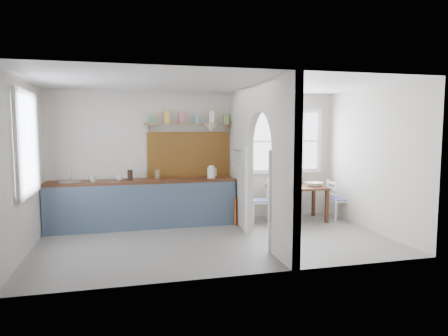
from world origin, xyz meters
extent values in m
cube|color=slate|center=(0.00, 0.00, 0.00)|extent=(5.80, 3.20, 0.01)
cube|color=beige|center=(0.00, 0.00, 2.60)|extent=(5.80, 3.20, 0.01)
cube|color=beige|center=(0.00, 1.60, 1.30)|extent=(5.80, 0.01, 2.60)
cube|color=beige|center=(0.00, -1.60, 1.30)|extent=(5.80, 0.01, 2.60)
cube|color=beige|center=(-2.90, 0.00, 1.30)|extent=(0.01, 3.20, 2.60)
cube|color=beige|center=(2.90, 0.00, 1.30)|extent=(0.01, 3.20, 2.60)
cube|color=beige|center=(0.70, -1.20, 1.30)|extent=(0.12, 0.80, 2.60)
cube|color=beige|center=(0.70, 1.00, 1.30)|extent=(0.12, 1.20, 2.60)
cube|color=beige|center=(0.70, -0.20, 2.08)|extent=(0.12, 1.20, 1.05)
cube|color=#552E1B|center=(-1.13, 1.30, 0.88)|extent=(3.50, 0.60, 0.05)
cube|color=#465C74|center=(-1.13, 1.01, 0.42)|extent=(3.50, 0.03, 0.85)
cube|color=black|center=(-1.13, 1.35, 0.42)|extent=(3.46, 0.45, 0.85)
cylinder|color=#B6BBC2|center=(-2.43, 1.30, 0.89)|extent=(0.40, 0.40, 0.02)
cube|color=brown|center=(-0.20, 1.58, 1.35)|extent=(1.65, 0.03, 0.90)
cube|color=olive|center=(-0.20, 1.49, 1.95)|extent=(1.75, 0.20, 0.03)
cube|color=#4B925E|center=(-0.95, 1.49, 2.06)|extent=(0.09, 0.09, 0.18)
cube|color=gold|center=(-0.65, 1.49, 2.06)|extent=(0.09, 0.09, 0.18)
cube|color=#AD4F57|center=(-0.35, 1.49, 2.06)|extent=(0.09, 0.09, 0.18)
cube|color=#5B9EB7|center=(-0.06, 1.49, 2.06)|extent=(0.09, 0.09, 0.18)
cube|color=white|center=(0.24, 1.49, 2.06)|extent=(0.09, 0.09, 0.18)
cube|color=olive|center=(0.54, 1.49, 2.06)|extent=(0.09, 0.09, 0.18)
cone|color=#EFE1C4|center=(0.15, 1.15, 1.88)|extent=(0.26, 0.26, 0.16)
cylinder|color=#B6BBC2|center=(0.61, 0.90, 1.45)|extent=(0.02, 0.50, 0.02)
imported|color=silver|center=(-2.03, 1.23, 0.96)|extent=(0.13, 0.13, 0.12)
imported|color=white|center=(-1.56, 1.33, 0.95)|extent=(0.14, 0.14, 0.10)
cube|color=black|center=(-1.37, 1.33, 0.99)|extent=(0.10, 0.13, 0.19)
cylinder|color=olive|center=(-0.85, 1.42, 0.99)|extent=(0.13, 0.13, 0.17)
cube|color=#A91640|center=(0.58, 0.96, 0.28)|extent=(0.02, 0.03, 0.55)
cube|color=#E35708|center=(0.58, 0.93, 0.25)|extent=(0.02, 0.03, 0.54)
imported|color=white|center=(2.26, 1.00, 0.74)|extent=(0.41, 0.41, 0.08)
imported|color=#51864E|center=(1.83, 0.89, 0.75)|extent=(0.13, 0.13, 0.10)
cylinder|color=black|center=(1.62, 0.96, 0.71)|extent=(0.23, 0.23, 0.02)
imported|color=#654372|center=(1.93, 1.31, 0.80)|extent=(0.24, 0.24, 0.20)
camera|label=1|loc=(-1.48, -6.32, 1.87)|focal=32.00mm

